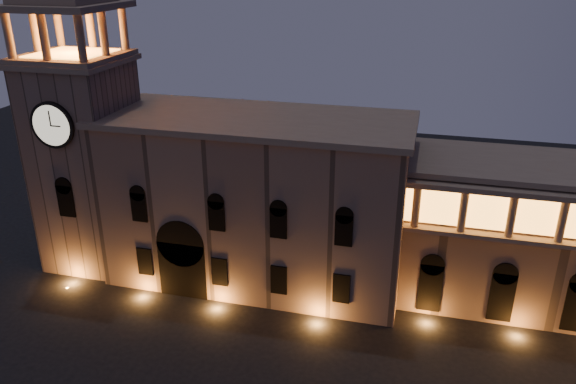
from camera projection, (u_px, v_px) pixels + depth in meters
The scene contains 2 objects.
government_building at pixel (256, 200), 57.55m from camera, with size 30.80×12.80×17.60m.
clock_tower at pixel (87, 154), 59.49m from camera, with size 9.80×9.80×32.40m.
Camera 1 is at (14.29, -28.26, 31.94)m, focal length 35.00 mm.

